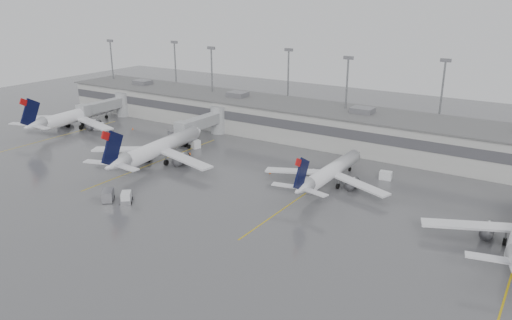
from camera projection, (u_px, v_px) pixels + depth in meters
The scene contains 18 objects.
ground at pixel (133, 222), 78.90m from camera, with size 260.00×260.00×0.00m, color #555558.
terminal at pixel (304, 121), 123.78m from camera, with size 152.00×17.00×9.45m.
light_masts at pixel (315, 86), 125.88m from camera, with size 142.40×8.00×20.60m.
jet_bridge_left at pixel (111, 105), 142.60m from camera, with size 4.00×17.20×7.00m.
jet_bridge_right at pixel (208, 122), 124.63m from camera, with size 4.00×17.20×7.00m.
stand_markings at pixel (223, 177), 98.02m from camera, with size 105.25×40.00×0.01m.
jet_far_left at pixel (75, 116), 132.73m from camera, with size 30.15×33.97×11.01m.
jet_mid_left at pixel (158, 148), 105.27m from camera, with size 29.73×33.50×10.85m.
jet_mid_right at pixel (330, 172), 92.84m from camera, with size 24.97×27.97×9.05m.
baggage_tug at pixel (126, 199), 86.03m from camera, with size 3.25×3.39×1.89m.
baggage_cart at pixel (108, 195), 86.63m from camera, with size 3.29×3.45×1.96m.
gse_uld_a at pixel (99, 126), 132.13m from camera, with size 2.52×1.68×1.78m, color white.
gse_uld_b at pixel (195, 144), 116.66m from camera, with size 2.67×1.78×1.89m, color white.
gse_uld_c at pixel (386, 175), 96.72m from camera, with size 2.28×1.52×1.62m, color white.
gse_loader at pixel (176, 134), 123.77m from camera, with size 2.14×3.42×2.14m, color slate.
cone_a at pixel (133, 128), 132.20m from camera, with size 0.38×0.38×0.60m, color #EA4F04.
cone_b at pixel (190, 153), 111.76m from camera, with size 0.41×0.41×0.66m, color #EA4F04.
cone_c at pixel (270, 172), 99.97m from camera, with size 0.39×0.39×0.62m, color #EA4F04.
Camera 1 is at (55.20, -49.70, 34.42)m, focal length 35.00 mm.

